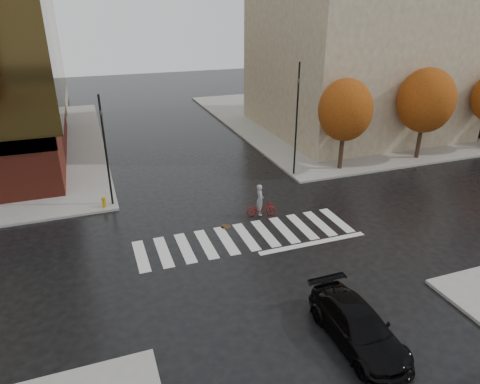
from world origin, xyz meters
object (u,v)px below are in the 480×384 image
object	(u,v)px
traffic_light_ne	(297,112)
cyclist	(261,205)
sedan	(358,326)
traffic_light_nw	(105,145)
fire_hydrant	(104,201)

from	to	relation	value
traffic_light_ne	cyclist	bearing A→B (deg)	71.77
traffic_light_ne	sedan	bearing A→B (deg)	95.85
sedan	cyclist	size ratio (longest dim) A/B	2.42
cyclist	traffic_light_nw	distance (m)	9.58
traffic_light_nw	fire_hydrant	size ratio (longest dim) A/B	9.92
cyclist	traffic_light_nw	xyz separation A→B (m)	(-7.95, 4.29, 3.18)
fire_hydrant	traffic_light_nw	bearing A→B (deg)	30.68
traffic_light_nw	fire_hydrant	world-z (taller)	traffic_light_nw
sedan	fire_hydrant	size ratio (longest dim) A/B	7.12
sedan	cyclist	distance (m)	10.52
cyclist	sedan	bearing A→B (deg)	-170.98
sedan	traffic_light_ne	world-z (taller)	traffic_light_ne
traffic_light_nw	traffic_light_ne	distance (m)	12.64
cyclist	traffic_light_nw	world-z (taller)	traffic_light_nw
traffic_light_nw	sedan	bearing A→B (deg)	51.04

